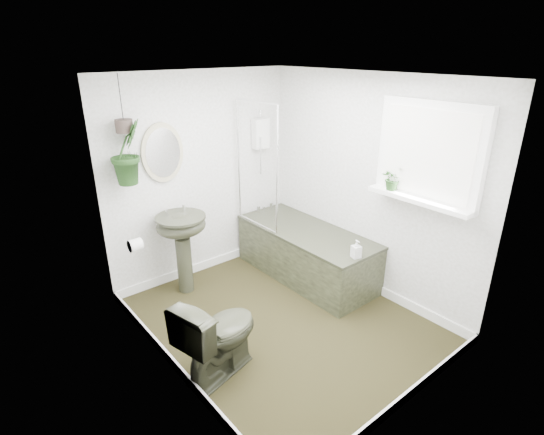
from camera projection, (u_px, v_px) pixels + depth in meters
floor at (282, 321)px, 4.20m from camera, size 2.30×2.80×0.02m
ceiling at (284, 75)px, 3.33m from camera, size 2.30×2.80×0.02m
wall_back at (201, 177)px, 4.77m from camera, size 2.30×0.02×2.30m
wall_front at (424, 273)px, 2.75m from camera, size 2.30×0.02×2.30m
wall_left at (162, 249)px, 3.08m from camera, size 0.02×2.80×2.30m
wall_right at (366, 186)px, 4.45m from camera, size 0.02×2.80×2.30m
skirting at (282, 316)px, 4.18m from camera, size 2.30×2.80×0.10m
bathtub at (306, 253)px, 4.92m from camera, size 0.72×1.72×0.58m
bath_screen at (257, 166)px, 4.70m from camera, size 0.04×0.72×1.40m
shower_box at (261, 134)px, 5.04m from camera, size 0.20×0.10×0.35m
oval_mirror at (163, 153)px, 4.35m from camera, size 0.46×0.03×0.62m
wall_sconce at (127, 169)px, 4.14m from camera, size 0.04×0.04×0.22m
toilet_roll_holder at (135, 245)px, 3.71m from camera, size 0.11×0.11×0.11m
window_recess at (429, 153)px, 3.71m from camera, size 0.08×1.00×0.90m
window_sill at (419, 200)px, 3.83m from camera, size 0.18×1.00×0.04m
window_blinds at (427, 154)px, 3.69m from camera, size 0.01×0.86×0.76m
toilet at (219, 334)px, 3.41m from camera, size 0.79×0.57×0.73m
pedestal_sink at (184, 254)px, 4.55m from camera, size 0.60×0.54×0.89m
sill_plant at (392, 178)px, 4.00m from camera, size 0.22×0.20×0.22m
hanging_plant at (128, 152)px, 3.99m from camera, size 0.42×0.39×0.61m
soap_bottle at (356, 249)px, 4.15m from camera, size 0.10×0.10×0.18m
hanging_pot at (124, 126)px, 3.90m from camera, size 0.16×0.16×0.12m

